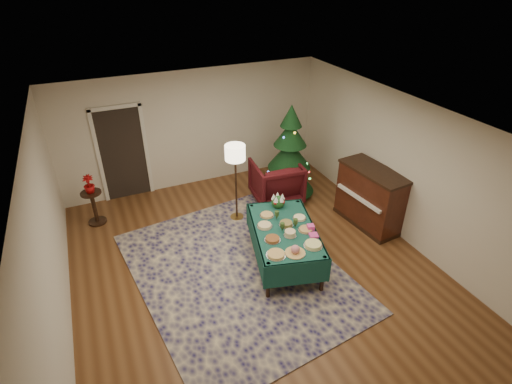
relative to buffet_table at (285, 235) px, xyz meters
name	(u,v)px	position (x,y,z in m)	size (l,w,h in m)	color
room_shell	(255,205)	(-0.56, 0.00, 0.78)	(7.00, 7.00, 7.00)	#593319
doorway	(123,152)	(-2.16, 3.48, 0.52)	(1.08, 0.04, 2.16)	black
rug	(237,271)	(-0.88, 0.08, -0.56)	(3.20, 4.20, 0.02)	#161246
buffet_table	(285,235)	(0.00, 0.00, 0.00)	(1.50, 2.04, 0.71)	black
platter_0	(276,254)	(-0.45, -0.57, 0.16)	(0.32, 0.32, 0.04)	silver
platter_1	(295,250)	(-0.16, -0.65, 0.20)	(0.33, 0.33, 0.15)	silver
platter_2	(313,245)	(0.20, -0.61, 0.17)	(0.31, 0.31, 0.06)	silver
platter_3	(272,239)	(-0.33, -0.20, 0.16)	(0.27, 0.27, 0.05)	silver
platter_4	(290,234)	(-0.01, -0.21, 0.19)	(0.21, 0.21, 0.10)	silver
platter_5	(306,229)	(0.31, -0.18, 0.16)	(0.27, 0.27, 0.04)	silver
platter_6	(265,226)	(-0.29, 0.20, 0.16)	(0.27, 0.27, 0.05)	silver
platter_7	(286,224)	(0.07, 0.08, 0.17)	(0.25, 0.25, 0.07)	silver
platter_8	(299,218)	(0.38, 0.17, 0.16)	(0.24, 0.24, 0.04)	silver
platter_9	(267,215)	(-0.11, 0.49, 0.16)	(0.26, 0.26, 0.04)	silver
goblet_0	(277,215)	(0.00, 0.32, 0.23)	(0.08, 0.08, 0.17)	#2D471E
goblet_1	(295,223)	(0.19, -0.03, 0.23)	(0.08, 0.08, 0.17)	#2D471E
goblet_2	(282,227)	(-0.07, -0.04, 0.23)	(0.08, 0.08, 0.17)	#2D471E
napkin_stack	(314,235)	(0.34, -0.38, 0.16)	(0.14, 0.14, 0.04)	#D93C8D
gift_box	(311,227)	(0.39, -0.20, 0.19)	(0.11, 0.11, 0.10)	#E03E98
centerpiece	(278,201)	(0.21, 0.68, 0.27)	(0.26, 0.26, 0.29)	#1E4C1E
armchair	(276,179)	(0.82, 1.96, -0.06)	(1.00, 0.94, 1.03)	#460F13
floor_lamp	(235,157)	(-0.25, 1.64, 0.83)	(0.40, 0.40, 1.65)	#A57F3F
side_table	(94,208)	(-2.95, 2.65, -0.22)	(0.40, 0.40, 0.72)	black
potted_plant	(90,188)	(-2.95, 2.65, 0.25)	(0.21, 0.37, 0.21)	#A50B0C
christmas_tree	(289,156)	(1.20, 2.09, 0.38)	(1.26, 1.26, 2.13)	black
piano	(370,198)	(2.12, 0.38, 0.03)	(0.80, 1.48, 1.23)	black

